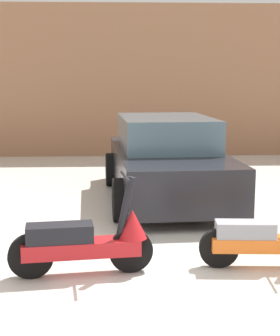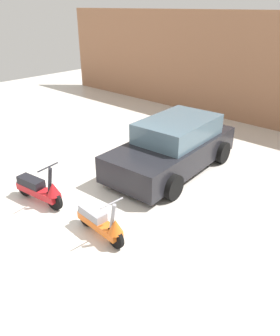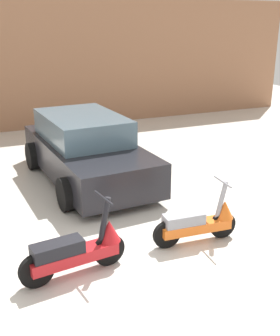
# 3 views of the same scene
# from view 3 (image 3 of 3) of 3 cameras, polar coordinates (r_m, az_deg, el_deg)

# --- Properties ---
(ground_plane) EXTENTS (28.00, 28.00, 0.00)m
(ground_plane) POSITION_cam_3_polar(r_m,az_deg,el_deg) (5.91, -1.00, -14.86)
(ground_plane) COLOR silver
(wall_back) EXTENTS (19.60, 0.12, 4.00)m
(wall_back) POSITION_cam_3_polar(r_m,az_deg,el_deg) (13.74, -15.96, 13.16)
(wall_back) COLOR #9E6B4C
(wall_back) RESTS_ON ground_plane
(scooter_front_left) EXTENTS (1.53, 0.56, 1.07)m
(scooter_front_left) POSITION_cam_3_polar(r_m,az_deg,el_deg) (5.89, -8.35, -10.84)
(scooter_front_left) COLOR black
(scooter_front_left) RESTS_ON ground_plane
(scooter_front_right) EXTENTS (1.41, 0.51, 0.98)m
(scooter_front_right) POSITION_cam_3_polar(r_m,az_deg,el_deg) (6.70, 8.02, -7.20)
(scooter_front_right) COLOR black
(scooter_front_right) RESTS_ON ground_plane
(car_rear_left) EXTENTS (2.21, 4.25, 1.41)m
(car_rear_left) POSITION_cam_3_polar(r_m,az_deg,el_deg) (9.19, -7.31, 2.46)
(car_rear_left) COLOR black
(car_rear_left) RESTS_ON ground_plane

